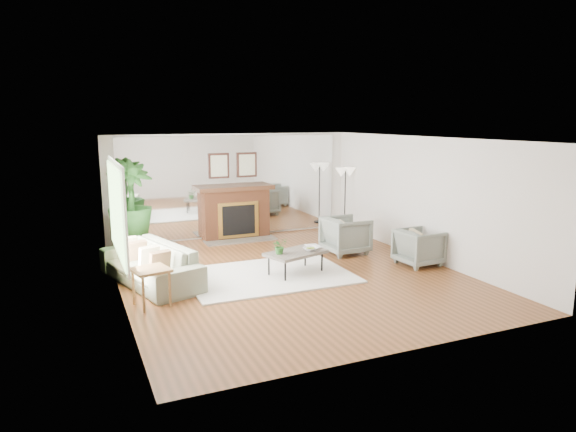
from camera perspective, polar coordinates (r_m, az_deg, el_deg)
name	(u,v)px	position (r m, az deg, el deg)	size (l,w,h in m)	color
ground	(290,275)	(9.58, 0.23, -6.53)	(7.00, 7.00, 0.00)	brown
wall_left	(117,221)	(8.56, -18.43, -0.55)	(0.02, 7.00, 2.50)	silver
wall_right	(424,198)	(10.82, 14.92, 1.90)	(0.02, 7.00, 2.50)	silver
wall_back	(233,186)	(12.53, -6.17, 3.36)	(6.00, 0.02, 2.50)	silver
mirror_panel	(233,186)	(12.51, -6.15, 3.35)	(5.40, 0.04, 2.40)	silver
window_panel	(117,211)	(8.94, -18.51, 0.56)	(0.04, 2.40, 1.50)	#B2E09E
fireplace	(236,211)	(12.40, -5.80, 0.53)	(1.85, 0.83, 2.05)	brown
area_rug	(268,275)	(9.48, -2.23, -6.62)	(2.95, 2.11, 0.03)	white
coffee_table	(296,254)	(9.48, 0.87, -4.19)	(1.24, 0.95, 0.44)	#60574C
sofa	(150,264)	(9.34, -15.09, -5.18)	(2.35, 0.92, 0.69)	gray
armchair_back	(346,235)	(11.05, 6.44, -2.13)	(0.85, 0.87, 0.79)	gray
armchair_front	(419,247)	(10.45, 14.35, -3.37)	(0.77, 0.79, 0.72)	gray
side_table	(151,275)	(8.18, -15.00, -6.30)	(0.63, 0.63, 0.59)	olive
potted_ficus	(130,204)	(11.39, -17.15, 1.28)	(1.24, 1.24, 2.00)	black
floor_lamp	(345,177)	(12.89, 6.40, 4.28)	(0.54, 0.30, 1.65)	black
tabletop_plant	(280,246)	(9.28, -0.93, -3.36)	(0.26, 0.23, 0.29)	#2D6224
fruit_bowl	(310,249)	(9.54, 2.51, -3.68)	(0.26, 0.26, 0.07)	olive
book	(308,247)	(9.77, 2.22, -3.46)	(0.24, 0.32, 0.02)	olive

